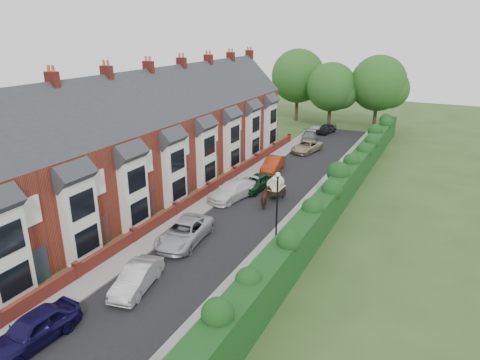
# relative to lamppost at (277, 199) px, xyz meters

# --- Properties ---
(ground) EXTENTS (140.00, 140.00, 0.00)m
(ground) POSITION_rel_lamppost_xyz_m (-3.40, -4.00, -3.30)
(ground) COLOR #2D4C1E
(ground) RESTS_ON ground
(road) EXTENTS (6.00, 58.00, 0.02)m
(road) POSITION_rel_lamppost_xyz_m (-3.90, 7.00, -3.29)
(road) COLOR black
(road) RESTS_ON ground
(pavement_hedge_side) EXTENTS (2.20, 58.00, 0.12)m
(pavement_hedge_side) POSITION_rel_lamppost_xyz_m (0.20, 7.00, -3.24)
(pavement_hedge_side) COLOR gray
(pavement_hedge_side) RESTS_ON ground
(pavement_house_side) EXTENTS (1.70, 58.00, 0.12)m
(pavement_house_side) POSITION_rel_lamppost_xyz_m (-7.75, 7.00, -3.24)
(pavement_house_side) COLOR gray
(pavement_house_side) RESTS_ON ground
(kerb_hedge_side) EXTENTS (0.18, 58.00, 0.13)m
(kerb_hedge_side) POSITION_rel_lamppost_xyz_m (-0.85, 7.00, -3.23)
(kerb_hedge_side) COLOR gray
(kerb_hedge_side) RESTS_ON ground
(kerb_house_side) EXTENTS (0.18, 58.00, 0.13)m
(kerb_house_side) POSITION_rel_lamppost_xyz_m (-6.95, 7.00, -3.23)
(kerb_house_side) COLOR gray
(kerb_house_side) RESTS_ON ground
(hedge) EXTENTS (2.10, 58.00, 2.85)m
(hedge) POSITION_rel_lamppost_xyz_m (2.00, 7.00, -1.70)
(hedge) COLOR #133E17
(hedge) RESTS_ON ground
(terrace_row) EXTENTS (9.05, 40.50, 11.50)m
(terrace_row) POSITION_rel_lamppost_xyz_m (-14.27, 5.98, 1.18)
(terrace_row) COLOR #963726
(terrace_row) RESTS_ON ground
(garden_wall_row) EXTENTS (0.35, 40.35, 1.10)m
(garden_wall_row) POSITION_rel_lamppost_xyz_m (-8.75, 6.00, -2.84)
(garden_wall_row) COLOR maroon
(garden_wall_row) RESTS_ON ground
(lamppost) EXTENTS (0.32, 0.32, 5.16)m
(lamppost) POSITION_rel_lamppost_xyz_m (0.00, 0.00, 0.00)
(lamppost) COLOR black
(lamppost) RESTS_ON ground
(tree_far_left) EXTENTS (7.14, 6.80, 9.29)m
(tree_far_left) POSITION_rel_lamppost_xyz_m (-6.05, 36.08, 2.41)
(tree_far_left) COLOR #332316
(tree_far_left) RESTS_ON ground
(tree_far_right) EXTENTS (7.98, 7.60, 10.31)m
(tree_far_right) POSITION_rel_lamppost_xyz_m (-0.01, 38.08, 3.02)
(tree_far_right) COLOR #332316
(tree_far_right) RESTS_ON ground
(tree_far_back) EXTENTS (8.40, 8.00, 10.82)m
(tree_far_back) POSITION_rel_lamppost_xyz_m (-11.99, 39.08, 3.32)
(tree_far_back) COLOR #332316
(tree_far_back) RESTS_ON ground
(car_navy) EXTENTS (2.06, 4.57, 1.52)m
(car_navy) POSITION_rel_lamppost_xyz_m (-6.40, -13.80, -2.54)
(car_navy) COLOR #0F0B34
(car_navy) RESTS_ON ground
(car_silver_a) EXTENTS (2.27, 4.39, 1.38)m
(car_silver_a) POSITION_rel_lamppost_xyz_m (-5.00, -8.20, -2.61)
(car_silver_a) COLOR #AAA9AE
(car_silver_a) RESTS_ON ground
(car_silver_b) EXTENTS (3.01, 5.52, 1.47)m
(car_silver_b) POSITION_rel_lamppost_xyz_m (-5.70, -2.40, -2.56)
(car_silver_b) COLOR #AEB1B6
(car_silver_b) RESTS_ON ground
(car_white) EXTENTS (3.14, 5.50, 1.50)m
(car_white) POSITION_rel_lamppost_xyz_m (-6.40, 6.02, -2.55)
(car_white) COLOR white
(car_white) RESTS_ON ground
(car_green) EXTENTS (2.02, 4.27, 1.41)m
(car_green) POSITION_rel_lamppost_xyz_m (-5.44, 8.75, -2.59)
(car_green) COLOR black
(car_green) RESTS_ON ground
(car_red) EXTENTS (1.97, 4.49, 1.43)m
(car_red) POSITION_rel_lamppost_xyz_m (-6.14, 14.40, -2.58)
(car_red) COLOR #982A10
(car_red) RESTS_ON ground
(car_beige) EXTENTS (3.04, 5.00, 1.29)m
(car_beige) POSITION_rel_lamppost_xyz_m (-5.30, 22.69, -2.65)
(car_beige) COLOR tan
(car_beige) RESTS_ON ground
(car_grey) EXTENTS (3.02, 4.97, 1.35)m
(car_grey) POSITION_rel_lamppost_xyz_m (-6.40, 26.87, -2.62)
(car_grey) COLOR slate
(car_grey) RESTS_ON ground
(car_black) EXTENTS (2.31, 4.09, 1.31)m
(car_black) POSITION_rel_lamppost_xyz_m (-5.86, 32.81, -2.64)
(car_black) COLOR black
(car_black) RESTS_ON ground
(horse) EXTENTS (1.43, 2.01, 1.55)m
(horse) POSITION_rel_lamppost_xyz_m (-3.14, 5.68, -2.52)
(horse) COLOR #452519
(horse) RESTS_ON ground
(horse_cart) EXTENTS (1.23, 2.71, 1.96)m
(horse_cart) POSITION_rel_lamppost_xyz_m (-3.14, 7.66, -2.18)
(horse_cart) COLOR black
(horse_cart) RESTS_ON ground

